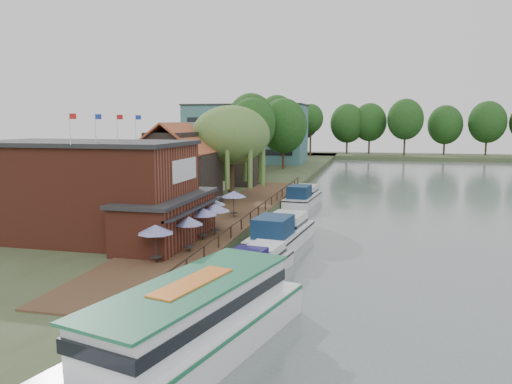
% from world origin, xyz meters
% --- Properties ---
extents(ground, '(260.00, 260.00, 0.00)m').
position_xyz_m(ground, '(0.00, 0.00, 0.00)').
color(ground, '#556261').
rests_on(ground, ground).
extents(land_bank, '(50.00, 140.00, 1.00)m').
position_xyz_m(land_bank, '(-30.00, 35.00, 0.50)').
color(land_bank, '#384728').
rests_on(land_bank, ground).
extents(quay_deck, '(6.00, 50.00, 0.10)m').
position_xyz_m(quay_deck, '(-8.00, 10.00, 1.05)').
color(quay_deck, '#47301E').
rests_on(quay_deck, land_bank).
extents(quay_rail, '(0.20, 49.00, 1.00)m').
position_xyz_m(quay_rail, '(-5.30, 10.50, 1.50)').
color(quay_rail, black).
rests_on(quay_rail, land_bank).
extents(pub, '(20.00, 11.00, 7.30)m').
position_xyz_m(pub, '(-14.00, -1.00, 4.65)').
color(pub, maroon).
rests_on(pub, land_bank).
extents(hotel_block, '(25.40, 12.40, 12.30)m').
position_xyz_m(hotel_block, '(-22.00, 70.00, 7.15)').
color(hotel_block, '#38666B').
rests_on(hotel_block, land_bank).
extents(cottage_a, '(8.60, 7.60, 8.50)m').
position_xyz_m(cottage_a, '(-15.00, 14.00, 5.25)').
color(cottage_a, black).
rests_on(cottage_a, land_bank).
extents(cottage_b, '(9.60, 8.60, 8.50)m').
position_xyz_m(cottage_b, '(-18.00, 24.00, 5.25)').
color(cottage_b, beige).
rests_on(cottage_b, land_bank).
extents(cottage_c, '(7.60, 7.60, 8.50)m').
position_xyz_m(cottage_c, '(-14.00, 33.00, 5.25)').
color(cottage_c, black).
rests_on(cottage_c, land_bank).
extents(willow, '(8.60, 8.60, 10.43)m').
position_xyz_m(willow, '(-10.50, 19.00, 6.21)').
color(willow, '#476B2D').
rests_on(willow, land_bank).
extents(umbrella_0, '(2.25, 2.25, 2.38)m').
position_xyz_m(umbrella_0, '(-7.89, -6.38, 2.29)').
color(umbrella_0, navy).
rests_on(umbrella_0, quay_deck).
extents(umbrella_1, '(1.96, 1.96, 2.38)m').
position_xyz_m(umbrella_1, '(-6.88, -3.47, 2.29)').
color(umbrella_1, navy).
rests_on(umbrella_1, quay_deck).
extents(umbrella_2, '(2.19, 2.19, 2.38)m').
position_xyz_m(umbrella_2, '(-7.14, -0.06, 2.29)').
color(umbrella_2, navy).
rests_on(umbrella_2, quay_deck).
extents(umbrella_3, '(2.39, 2.39, 2.38)m').
position_xyz_m(umbrella_3, '(-6.77, 1.69, 2.29)').
color(umbrella_3, navy).
rests_on(umbrella_3, quay_deck).
extents(umbrella_4, '(2.40, 2.40, 2.38)m').
position_xyz_m(umbrella_4, '(-7.94, 4.39, 2.29)').
color(umbrella_4, '#1A438F').
rests_on(umbrella_4, quay_deck).
extents(umbrella_5, '(2.32, 2.32, 2.38)m').
position_xyz_m(umbrella_5, '(-7.34, 8.96, 2.29)').
color(umbrella_5, '#1C239C').
rests_on(umbrella_5, quay_deck).
extents(cruiser_0, '(4.19, 9.29, 2.13)m').
position_xyz_m(cruiser_0, '(-2.05, -4.53, 1.07)').
color(cruiser_0, silver).
rests_on(cruiser_0, ground).
extents(cruiser_1, '(4.65, 11.17, 2.67)m').
position_xyz_m(cruiser_1, '(-2.04, 3.87, 1.34)').
color(cruiser_1, white).
rests_on(cruiser_1, ground).
extents(cruiser_2, '(4.07, 10.48, 2.50)m').
position_xyz_m(cruiser_2, '(-3.11, 23.52, 1.25)').
color(cruiser_2, silver).
rests_on(cruiser_2, ground).
extents(tour_boat, '(7.89, 15.62, 3.29)m').
position_xyz_m(tour_boat, '(-2.32, -16.15, 1.64)').
color(tour_boat, silver).
rests_on(tour_boat, ground).
extents(swan, '(0.44, 0.44, 0.44)m').
position_xyz_m(swan, '(-0.79, -9.96, 0.22)').
color(swan, white).
rests_on(swan, ground).
extents(bank_tree_0, '(7.34, 7.34, 12.32)m').
position_xyz_m(bank_tree_0, '(-13.84, 42.03, 7.16)').
color(bank_tree_0, '#143811').
rests_on(bank_tree_0, land_bank).
extents(bank_tree_1, '(8.37, 8.37, 13.46)m').
position_xyz_m(bank_tree_1, '(-15.83, 49.65, 7.73)').
color(bank_tree_1, '#143811').
rests_on(bank_tree_1, land_bank).
extents(bank_tree_2, '(8.67, 8.67, 12.86)m').
position_xyz_m(bank_tree_2, '(-11.40, 56.02, 7.43)').
color(bank_tree_2, '#143811').
rests_on(bank_tree_2, land_bank).
extents(bank_tree_3, '(8.91, 8.91, 14.68)m').
position_xyz_m(bank_tree_3, '(-17.21, 79.75, 8.34)').
color(bank_tree_3, '#143811').
rests_on(bank_tree_3, land_bank).
extents(bank_tree_4, '(7.70, 7.70, 13.96)m').
position_xyz_m(bank_tree_4, '(-16.88, 85.20, 7.98)').
color(bank_tree_4, '#143811').
rests_on(bank_tree_4, land_bank).
extents(bank_tree_5, '(6.33, 6.33, 13.06)m').
position_xyz_m(bank_tree_5, '(-11.03, 92.56, 7.53)').
color(bank_tree_5, '#143811').
rests_on(bank_tree_5, land_bank).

